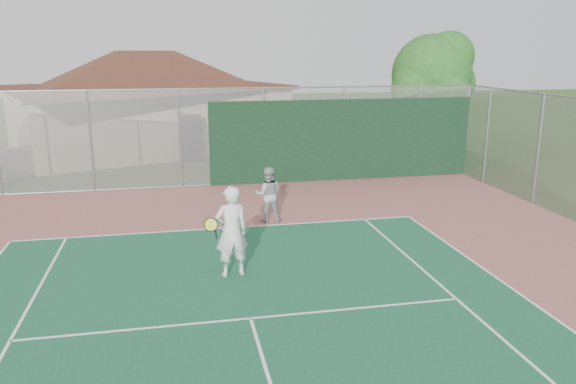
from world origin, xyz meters
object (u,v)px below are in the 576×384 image
Objects in this scene: tree at (433,77)px; player_grey_back at (268,195)px; player_white_front at (231,232)px; clubhouse at (146,90)px.

player_grey_back is (-8.43, -7.35, -2.89)m from tree.
player_white_front is at bearing -131.56° from tree.
tree is 11.55m from player_grey_back.
clubhouse is 7.68× the size of player_white_front.
clubhouse is at bearing -69.34° from player_grey_back.
player_white_front reaches higher than player_grey_back.
tree is at bearing -133.83° from player_grey_back.
tree reaches higher than player_white_front.
player_white_front is at bearing 74.29° from player_grey_back.
tree is 15.12m from player_white_front.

